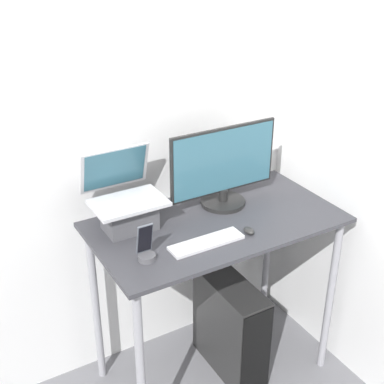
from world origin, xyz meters
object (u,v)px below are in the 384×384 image
(laptop, at_px, (127,207))
(mouse, at_px, (249,231))
(keyboard, at_px, (206,242))
(cell_phone, at_px, (146,250))
(monitor, at_px, (223,170))
(computer_tower, at_px, (230,327))

(laptop, bearing_deg, mouse, -36.17)
(keyboard, bearing_deg, cell_phone, 175.01)
(mouse, height_order, cell_phone, cell_phone)
(keyboard, distance_m, cell_phone, 0.28)
(monitor, xyz_separation_m, cell_phone, (-0.53, -0.25, -0.14))
(keyboard, bearing_deg, monitor, 46.54)
(monitor, bearing_deg, computer_tower, -99.63)
(keyboard, distance_m, computer_tower, 0.71)
(computer_tower, bearing_deg, keyboard, -151.02)
(monitor, relative_size, computer_tower, 1.05)
(laptop, distance_m, monitor, 0.50)
(monitor, distance_m, keyboard, 0.41)
(cell_phone, relative_size, computer_tower, 0.31)
(monitor, bearing_deg, keyboard, -133.46)
(monitor, height_order, keyboard, monitor)
(laptop, relative_size, cell_phone, 2.12)
(monitor, bearing_deg, mouse, -99.87)
(monitor, bearing_deg, cell_phone, -154.92)
(keyboard, xyz_separation_m, computer_tower, (0.23, 0.13, -0.66))
(laptop, distance_m, cell_phone, 0.28)
(monitor, relative_size, keyboard, 1.68)
(cell_phone, bearing_deg, mouse, -5.20)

